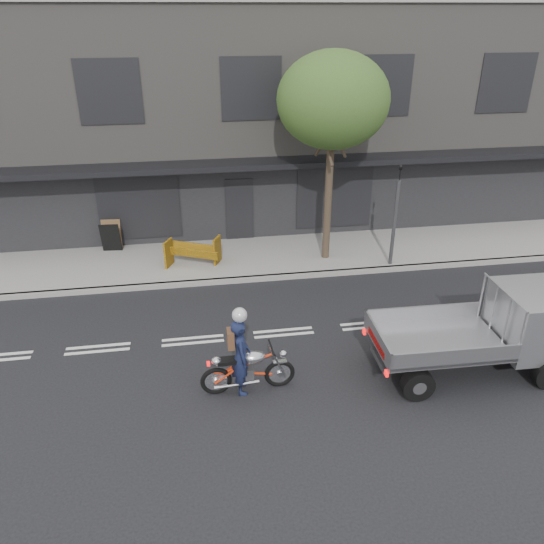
% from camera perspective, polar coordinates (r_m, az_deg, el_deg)
% --- Properties ---
extents(ground, '(80.00, 80.00, 0.00)m').
position_cam_1_polar(ground, '(14.24, 1.25, -6.54)').
color(ground, black).
rests_on(ground, ground).
extents(sidewalk, '(32.00, 3.20, 0.15)m').
position_cam_1_polar(sidewalk, '(18.27, -1.35, 1.63)').
color(sidewalk, gray).
rests_on(sidewalk, ground).
extents(kerb, '(32.00, 0.20, 0.15)m').
position_cam_1_polar(kerb, '(16.85, -0.61, -0.63)').
color(kerb, gray).
rests_on(kerb, ground).
extents(building_main, '(26.00, 10.00, 8.00)m').
position_cam_1_polar(building_main, '(23.44, -3.76, 17.24)').
color(building_main, slate).
rests_on(building_main, ground).
extents(street_tree, '(3.40, 3.40, 6.74)m').
position_cam_1_polar(street_tree, '(16.70, 6.57, 17.80)').
color(street_tree, '#382B21').
rests_on(street_tree, ground).
extents(traffic_light_pole, '(0.12, 0.12, 3.50)m').
position_cam_1_polar(traffic_light_pole, '(17.48, 13.05, 5.35)').
color(traffic_light_pole, '#2D2D30').
rests_on(traffic_light_pole, ground).
extents(motorcycle, '(2.15, 0.62, 1.10)m').
position_cam_1_polar(motorcycle, '(12.01, -2.60, -10.36)').
color(motorcycle, black).
rests_on(motorcycle, ground).
extents(rider, '(0.46, 0.68, 1.83)m').
position_cam_1_polar(rider, '(11.79, -3.37, -9.07)').
color(rider, '#151B3A').
rests_on(rider, ground).
extents(flatbed_ute, '(4.64, 2.00, 2.13)m').
position_cam_1_polar(flatbed_ute, '(13.58, 24.83, -5.06)').
color(flatbed_ute, black).
rests_on(flatbed_ute, ground).
extents(construction_barrier, '(1.82, 1.33, 0.95)m').
position_cam_1_polar(construction_barrier, '(17.34, -8.47, 1.90)').
color(construction_barrier, '#FFA80D').
rests_on(construction_barrier, sidewalk).
extents(sandwich_board, '(0.69, 0.49, 1.04)m').
position_cam_1_polar(sandwich_board, '(19.12, -16.97, 3.55)').
color(sandwich_board, black).
rests_on(sandwich_board, sidewalk).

